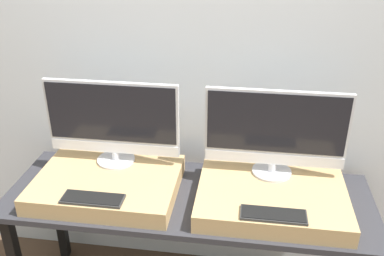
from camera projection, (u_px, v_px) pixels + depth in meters
The scene contains 8 objects.
wall_back at pixel (199, 57), 2.17m from camera, with size 8.00×0.04×2.60m.
workbench at pixel (188, 207), 2.13m from camera, with size 1.79×0.61×0.72m.
wooden_riser_left at pixel (108, 184), 2.10m from camera, with size 0.69×0.51×0.09m.
monitor_left at pixel (112, 121), 2.12m from camera, with size 0.67×0.19×0.43m.
keyboard_left at pixel (93, 199), 1.91m from camera, with size 0.28×0.10×0.01m.
wooden_riser_right at pixel (271, 197), 2.00m from camera, with size 0.69×0.51×0.09m.
monitor_right at pixel (276, 132), 2.01m from camera, with size 0.67×0.19×0.43m.
keyboard_right at pixel (273, 215), 1.81m from camera, with size 0.28×0.10×0.01m.
Camera 1 is at (0.26, -1.40, 1.95)m, focal length 40.00 mm.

